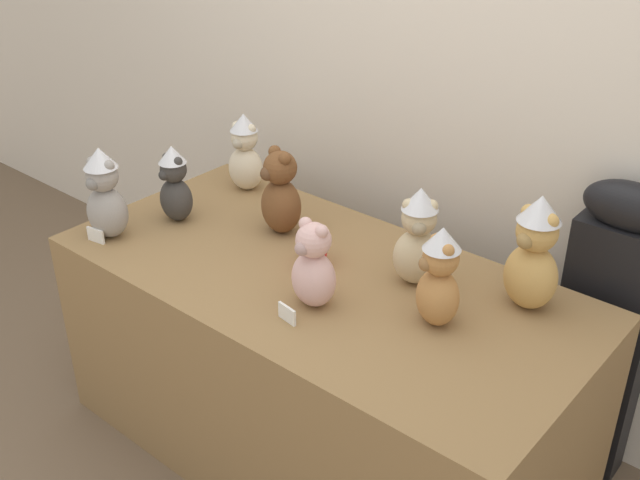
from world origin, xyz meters
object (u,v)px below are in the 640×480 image
object	(u,v)px
display_table	(320,366)
teddy_bear_caramel	(439,278)
teddy_bear_cream	(245,153)
teddy_bear_chestnut	(281,194)
teddy_bear_ash	(105,194)
teddy_bear_sand	(418,238)
teddy_bear_charcoal	(175,184)
teddy_bear_honey	(534,254)
instrument_case	(603,332)
party_cup_red	(314,248)
teddy_bear_blush	(313,267)

from	to	relation	value
display_table	teddy_bear_caramel	world-z (taller)	teddy_bear_caramel
teddy_bear_cream	teddy_bear_chestnut	bearing A→B (deg)	-37.75
teddy_bear_ash	teddy_bear_sand	size ratio (longest dim) A/B	1.02
teddy_bear_cream	teddy_bear_charcoal	bearing A→B (deg)	-101.77
teddy_bear_ash	teddy_bear_charcoal	xyz separation A→B (m)	(0.08, 0.23, -0.02)
teddy_bear_chestnut	teddy_bear_honey	distance (m)	0.87
instrument_case	teddy_bear_charcoal	distance (m)	1.51
teddy_bear_charcoal	teddy_bear_honey	bearing A→B (deg)	17.24
instrument_case	teddy_bear_honey	world-z (taller)	teddy_bear_honey
teddy_bear_sand	party_cup_red	bearing A→B (deg)	166.52
teddy_bear_honey	display_table	bearing A→B (deg)	-145.79
teddy_bear_ash	display_table	bearing A→B (deg)	9.75
teddy_bear_charcoal	teddy_bear_honey	world-z (taller)	teddy_bear_honey
teddy_bear_caramel	teddy_bear_chestnut	bearing A→B (deg)	-159.30
teddy_bear_cream	teddy_bear_blush	distance (m)	0.84
instrument_case	teddy_bear_chestnut	world-z (taller)	instrument_case
teddy_bear_ash	teddy_bear_sand	xyz separation A→B (m)	(0.96, 0.42, -0.00)
instrument_case	teddy_bear_blush	distance (m)	0.98
teddy_bear_sand	teddy_bear_cream	size ratio (longest dim) A/B	1.05
instrument_case	teddy_bear_blush	xyz separation A→B (m)	(-0.62, -0.69, 0.32)
teddy_bear_sand	teddy_bear_honey	distance (m)	0.34
teddy_bear_ash	party_cup_red	xyz separation A→B (m)	(0.65, 0.31, -0.10)
teddy_bear_caramel	teddy_bear_cream	xyz separation A→B (m)	(-1.04, 0.29, -0.00)
teddy_bear_ash	teddy_bear_chestnut	bearing A→B (deg)	32.45
teddy_bear_charcoal	teddy_bear_chestnut	bearing A→B (deg)	30.51
teddy_bear_cream	teddy_bear_blush	bearing A→B (deg)	-42.91
teddy_bear_sand	teddy_bear_cream	bearing A→B (deg)	136.41
instrument_case	teddy_bear_chestnut	xyz separation A→B (m)	(-1.01, -0.42, 0.33)
teddy_bear_cream	teddy_bear_blush	size ratio (longest dim) A/B	1.10
instrument_case	teddy_bear_ash	world-z (taller)	instrument_case
instrument_case	teddy_bear_caramel	bearing A→B (deg)	-119.92
teddy_bear_sand	teddy_bear_blush	distance (m)	0.34
teddy_bear_cream	display_table	bearing A→B (deg)	-36.98
teddy_bear_caramel	instrument_case	bearing A→B (deg)	91.47
display_table	teddy_bear_honey	bearing A→B (deg)	23.60
teddy_bear_cream	party_cup_red	distance (m)	0.63
teddy_bear_ash	teddy_bear_cream	size ratio (longest dim) A/B	1.07
teddy_bear_cream	teddy_bear_ash	bearing A→B (deg)	-109.67
instrument_case	teddy_bear_charcoal	size ratio (longest dim) A/B	3.80
teddy_bear_honey	teddy_bear_cream	bearing A→B (deg)	-171.67
teddy_bear_ash	party_cup_red	bearing A→B (deg)	14.02
teddy_bear_chestnut	teddy_bear_cream	size ratio (longest dim) A/B	1.00
display_table	teddy_bear_chestnut	world-z (taller)	teddy_bear_chestnut
teddy_bear_charcoal	party_cup_red	world-z (taller)	teddy_bear_charcoal
display_table	teddy_bear_honey	size ratio (longest dim) A/B	4.82
teddy_bear_ash	party_cup_red	world-z (taller)	teddy_bear_ash
teddy_bear_chestnut	instrument_case	bearing A→B (deg)	41.06
teddy_bear_charcoal	display_table	bearing A→B (deg)	7.34
teddy_bear_honey	teddy_bear_caramel	size ratio (longest dim) A/B	1.17
teddy_bear_sand	teddy_bear_charcoal	size ratio (longest dim) A/B	1.14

